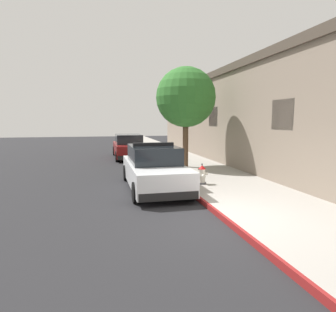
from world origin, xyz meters
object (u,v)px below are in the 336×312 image
Objects in this scene: fire_hydrant at (202,175)px; street_tree at (186,98)px; police_cruiser at (154,168)px; parked_car_silver_ahead at (129,147)px.

street_tree is at bearing 82.37° from fire_hydrant.
police_cruiser is 5.14m from street_tree.
parked_car_silver_ahead is 6.55m from street_tree.
police_cruiser is 9.05m from parked_car_silver_ahead.
police_cruiser is 6.37× the size of fire_hydrant.
parked_car_silver_ahead is 6.37× the size of fire_hydrant.
police_cruiser is 1.00× the size of parked_car_silver_ahead.
street_tree is at bearing -66.77° from parked_car_silver_ahead.
police_cruiser is at bearing -89.67° from parked_car_silver_ahead.
street_tree is (2.33, -5.42, 2.86)m from parked_car_silver_ahead.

